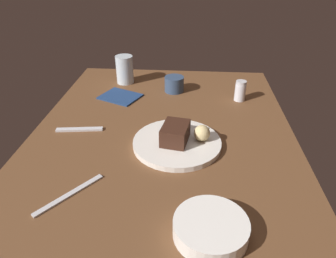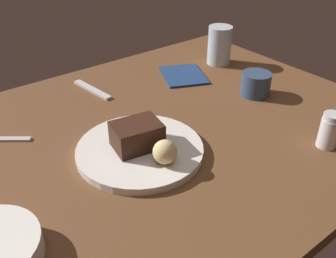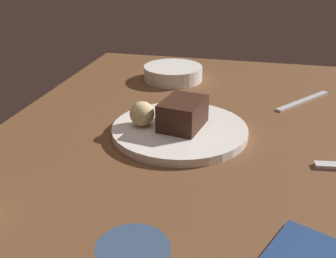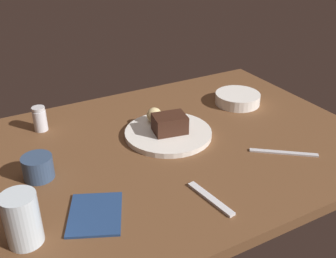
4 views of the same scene
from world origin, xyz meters
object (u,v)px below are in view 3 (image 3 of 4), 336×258
object	(u,v)px
butter_knife	(303,101)
bread_roll	(142,114)
dessert_plate	(180,130)
chocolate_cake_slice	(183,114)
side_bowl	(173,73)

from	to	relation	value
butter_knife	bread_roll	bearing A→B (deg)	-14.61
dessert_plate	bread_roll	bearing A→B (deg)	97.85
dessert_plate	bread_roll	xyz separation A→B (cm)	(-1.01, 7.30, 3.24)
bread_roll	chocolate_cake_slice	bearing A→B (deg)	-81.28
bread_roll	side_bowl	world-z (taller)	bread_roll
bread_roll	butter_knife	bearing A→B (deg)	-52.42
butter_knife	chocolate_cake_slice	bearing A→B (deg)	-8.10
side_bowl	chocolate_cake_slice	bearing A→B (deg)	-164.23
chocolate_cake_slice	side_bowl	size ratio (longest dim) A/B	0.61
chocolate_cake_slice	butter_knife	xyz separation A→B (cm)	(23.52, -24.27, -4.10)
side_bowl	butter_knife	bearing A→B (deg)	-105.47
chocolate_cake_slice	bread_roll	xyz separation A→B (cm)	(-1.21, 7.86, -0.29)
chocolate_cake_slice	butter_knife	size ratio (longest dim) A/B	0.51
bread_roll	butter_knife	distance (cm)	40.72
bread_roll	side_bowl	bearing A→B (deg)	2.37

